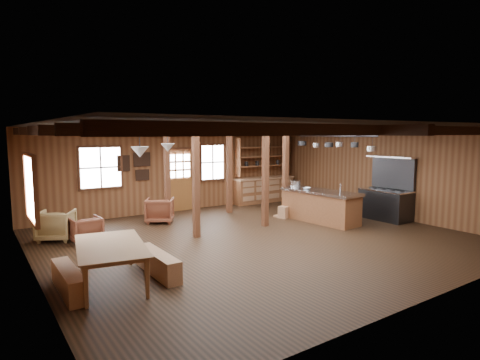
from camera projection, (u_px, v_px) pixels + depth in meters
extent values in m
cube|color=black|center=(258.00, 239.00, 10.05)|extent=(10.00, 9.00, 0.02)
cube|color=black|center=(258.00, 126.00, 9.72)|extent=(10.00, 9.00, 0.02)
cube|color=#5A3019|center=(32.00, 203.00, 7.09)|extent=(0.02, 9.00, 2.80)
cube|color=#5A3019|center=(385.00, 172.00, 12.68)|extent=(0.02, 9.00, 2.80)
cube|color=#5A3019|center=(179.00, 170.00, 13.59)|extent=(10.00, 0.02, 2.80)
cube|color=#5A3019|center=(433.00, 213.00, 6.18)|extent=(10.00, 0.02, 2.80)
cube|color=black|center=(381.00, 130.00, 6.86)|extent=(9.80, 0.12, 0.18)
cube|color=black|center=(318.00, 131.00, 8.10)|extent=(9.80, 0.12, 0.18)
cube|color=black|center=(271.00, 131.00, 9.33)|extent=(9.80, 0.12, 0.18)
cube|color=black|center=(236.00, 131.00, 10.56)|extent=(9.80, 0.12, 0.18)
cube|color=black|center=(208.00, 131.00, 11.79)|extent=(9.80, 0.12, 0.18)
cube|color=black|center=(188.00, 132.00, 12.86)|extent=(9.80, 0.12, 0.18)
cube|color=black|center=(258.00, 131.00, 9.74)|extent=(0.18, 8.82, 0.18)
cube|color=#452413|center=(196.00, 183.00, 10.04)|extent=(0.15, 0.15, 2.80)
cube|color=#452413|center=(167.00, 175.00, 11.96)|extent=(0.15, 0.15, 2.80)
cube|color=#452413|center=(265.00, 177.00, 11.27)|extent=(0.15, 0.15, 2.80)
cube|color=#452413|center=(229.00, 171.00, 13.19)|extent=(0.15, 0.15, 2.80)
cube|color=#452413|center=(285.00, 171.00, 12.98)|extent=(0.15, 0.15, 2.80)
cube|color=brown|center=(180.00, 195.00, 13.64)|extent=(0.90, 0.06, 1.10)
cube|color=#452413|center=(166.00, 181.00, 13.31)|extent=(0.06, 0.08, 2.10)
cube|color=#452413|center=(192.00, 179.00, 13.85)|extent=(0.06, 0.08, 2.10)
cube|color=#452413|center=(179.00, 148.00, 13.46)|extent=(1.02, 0.08, 0.06)
cube|color=white|center=(179.00, 165.00, 13.52)|extent=(0.84, 0.02, 0.90)
cube|color=white|center=(101.00, 168.00, 12.08)|extent=(1.20, 0.02, 1.20)
cube|color=#452413|center=(101.00, 168.00, 12.08)|extent=(1.32, 0.06, 1.32)
cube|color=white|center=(212.00, 162.00, 14.25)|extent=(0.90, 0.02, 1.20)
cube|color=#452413|center=(212.00, 162.00, 14.25)|extent=(1.02, 0.06, 1.32)
cube|color=white|center=(30.00, 188.00, 7.50)|extent=(0.02, 1.20, 1.20)
cube|color=#452413|center=(30.00, 188.00, 7.50)|extent=(0.14, 1.24, 1.32)
cube|color=silver|center=(142.00, 159.00, 12.78)|extent=(0.50, 0.03, 0.40)
cube|color=black|center=(142.00, 159.00, 12.77)|extent=(0.55, 0.02, 0.45)
cube|color=silver|center=(123.00, 163.00, 12.45)|extent=(0.35, 0.03, 0.45)
cube|color=black|center=(124.00, 163.00, 12.45)|extent=(0.40, 0.02, 0.50)
cube|color=silver|center=(142.00, 175.00, 12.84)|extent=(0.40, 0.03, 0.30)
cube|color=black|center=(142.00, 175.00, 12.83)|extent=(0.45, 0.02, 0.35)
cube|color=brown|center=(263.00, 190.00, 15.35)|extent=(2.50, 0.55, 0.90)
cube|color=#9A6746|center=(264.00, 178.00, 15.27)|extent=(2.55, 0.60, 0.06)
cube|color=brown|center=(263.00, 166.00, 15.28)|extent=(2.30, 0.35, 0.04)
cube|color=brown|center=(263.00, 156.00, 15.24)|extent=(2.30, 0.35, 0.04)
cube|color=brown|center=(263.00, 147.00, 15.20)|extent=(2.30, 0.35, 0.04)
cube|color=brown|center=(238.00, 157.00, 14.59)|extent=(0.04, 0.35, 1.40)
cube|color=brown|center=(286.00, 156.00, 15.88)|extent=(0.04, 0.35, 1.40)
cylinder|color=#2B2B2D|center=(139.00, 136.00, 8.08)|extent=(0.02, 0.02, 0.45)
cone|color=silver|center=(140.00, 152.00, 8.11)|extent=(0.36, 0.36, 0.22)
cylinder|color=#2B2B2D|center=(167.00, 135.00, 10.56)|extent=(0.02, 0.02, 0.45)
cone|color=silver|center=(168.00, 148.00, 10.59)|extent=(0.36, 0.36, 0.22)
cylinder|color=#2B2B2D|center=(335.00, 136.00, 11.68)|extent=(0.04, 3.00, 0.04)
cylinder|color=#2B2B2D|center=(372.00, 141.00, 10.56)|extent=(0.01, 0.01, 0.26)
cylinder|color=silver|center=(372.00, 149.00, 10.59)|extent=(0.28, 0.28, 0.14)
cylinder|color=#2B2B2D|center=(355.00, 139.00, 10.97)|extent=(0.01, 0.01, 0.16)
cylinder|color=#2B2B2D|center=(355.00, 145.00, 10.99)|extent=(0.21, 0.21, 0.14)
cylinder|color=#2B2B2D|center=(340.00, 139.00, 11.42)|extent=(0.01, 0.01, 0.17)
cylinder|color=silver|center=(340.00, 144.00, 11.44)|extent=(0.23, 0.23, 0.14)
cylinder|color=#2B2B2D|center=(329.00, 139.00, 11.94)|extent=(0.01, 0.01, 0.19)
cylinder|color=#2B2B2D|center=(329.00, 145.00, 11.96)|extent=(0.26, 0.26, 0.14)
cylinder|color=#2B2B2D|center=(317.00, 139.00, 12.40)|extent=(0.01, 0.01, 0.22)
cylinder|color=silver|center=(317.00, 145.00, 12.42)|extent=(0.25, 0.25, 0.14)
cylinder|color=#2B2B2D|center=(302.00, 138.00, 12.79)|extent=(0.01, 0.01, 0.17)
cylinder|color=#2B2B2D|center=(302.00, 143.00, 12.80)|extent=(0.28, 0.28, 0.14)
cube|color=brown|center=(320.00, 207.00, 11.98)|extent=(1.00, 2.46, 0.86)
cube|color=silver|center=(320.00, 192.00, 11.93)|extent=(1.09, 2.57, 0.08)
cylinder|color=#2B2B2D|center=(335.00, 194.00, 11.43)|extent=(0.44, 0.44, 0.06)
cylinder|color=silver|center=(340.00, 188.00, 11.53)|extent=(0.03, 0.03, 0.30)
cube|color=#9A6746|center=(284.00, 212.00, 12.52)|extent=(0.48, 0.40, 0.36)
cube|color=#2B2B2D|center=(386.00, 205.00, 12.26)|extent=(0.78, 1.47, 0.88)
cube|color=silver|center=(386.00, 190.00, 12.21)|extent=(0.80, 1.49, 0.04)
cube|color=#2B2B2D|center=(393.00, 173.00, 12.33)|extent=(0.12, 1.47, 0.98)
cube|color=silver|center=(392.00, 157.00, 12.20)|extent=(0.40, 1.57, 0.05)
imported|color=#8F6541|center=(114.00, 264.00, 7.02)|extent=(1.47, 2.17, 0.70)
cube|color=#9A6746|center=(68.00, 281.00, 6.61)|extent=(0.28, 1.49, 0.41)
cube|color=#9A6746|center=(158.00, 263.00, 7.49)|extent=(0.29, 1.52, 0.42)
imported|color=brown|center=(86.00, 230.00, 9.68)|extent=(0.71, 0.73, 0.63)
imported|color=brown|center=(160.00, 210.00, 11.83)|extent=(1.07, 1.08, 0.73)
imported|color=olive|center=(56.00, 225.00, 9.87)|extent=(1.08, 1.09, 0.74)
cylinder|color=silver|center=(296.00, 184.00, 12.69)|extent=(0.33, 0.33, 0.20)
imported|color=silver|center=(307.00, 188.00, 12.13)|extent=(0.31, 0.31, 0.06)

